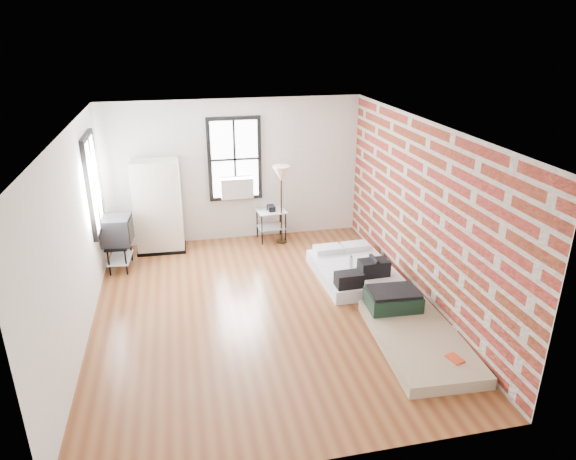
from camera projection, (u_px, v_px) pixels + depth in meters
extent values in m
plane|color=brown|center=(262.00, 311.00, 7.86)|extent=(6.00, 6.00, 0.00)
cube|color=silver|center=(235.00, 171.00, 10.06)|extent=(5.00, 0.01, 2.80)
cube|color=silver|center=(314.00, 345.00, 4.62)|extent=(5.00, 0.01, 2.80)
cube|color=silver|center=(75.00, 240.00, 6.85)|extent=(0.01, 6.00, 2.80)
cube|color=maroon|center=(421.00, 213.00, 7.83)|extent=(0.02, 6.00, 2.80)
cube|color=white|center=(258.00, 128.00, 6.82)|extent=(5.00, 6.00, 0.01)
cube|color=white|center=(235.00, 159.00, 9.92)|extent=(0.90, 0.02, 1.50)
cube|color=black|center=(209.00, 160.00, 9.84)|extent=(0.07, 0.08, 1.64)
cube|color=black|center=(259.00, 158.00, 10.03)|extent=(0.07, 0.08, 1.64)
cube|color=black|center=(233.00, 118.00, 9.64)|extent=(0.90, 0.08, 0.07)
cube|color=black|center=(236.00, 197.00, 10.23)|extent=(0.90, 0.08, 0.07)
cube|color=black|center=(235.00, 159.00, 9.91)|extent=(0.04, 0.02, 1.50)
cube|color=black|center=(235.00, 159.00, 9.91)|extent=(0.90, 0.02, 0.04)
cube|color=silver|center=(237.00, 187.00, 10.01)|extent=(0.62, 0.30, 0.40)
cube|color=white|center=(94.00, 184.00, 8.39)|extent=(0.02, 0.90, 1.50)
cube|color=black|center=(89.00, 193.00, 7.95)|extent=(0.08, 0.07, 1.64)
cube|color=black|center=(96.00, 176.00, 8.83)|extent=(0.08, 0.07, 1.64)
cube|color=black|center=(86.00, 136.00, 8.10)|extent=(0.08, 0.90, 0.07)
cube|color=black|center=(99.00, 229.00, 8.68)|extent=(0.08, 0.90, 0.07)
cube|color=black|center=(95.00, 184.00, 8.40)|extent=(0.02, 0.04, 1.50)
cube|color=black|center=(95.00, 184.00, 8.40)|extent=(0.02, 0.90, 0.04)
cube|color=white|center=(354.00, 272.00, 8.86)|extent=(1.29, 1.72, 0.22)
cube|color=white|center=(328.00, 249.00, 9.33)|extent=(0.50, 0.33, 0.11)
cube|color=white|center=(355.00, 246.00, 9.45)|extent=(0.50, 0.33, 0.11)
cube|color=black|center=(374.00, 268.00, 8.44)|extent=(0.50, 0.30, 0.27)
cylinder|color=black|center=(374.00, 259.00, 8.39)|extent=(0.08, 0.31, 0.07)
cube|color=black|center=(349.00, 280.00, 8.09)|extent=(0.43, 0.28, 0.23)
cylinder|color=#A1B9CF|center=(351.00, 262.00, 8.72)|extent=(0.06, 0.06, 0.20)
cylinder|color=blue|center=(351.00, 256.00, 8.68)|extent=(0.03, 0.03, 0.03)
cube|color=tan|center=(419.00, 340.00, 7.00)|extent=(1.20, 2.13, 0.16)
cube|color=#142E22|center=(393.00, 300.00, 7.60)|extent=(0.79, 0.59, 0.24)
cube|color=black|center=(394.00, 291.00, 7.55)|extent=(0.75, 0.54, 0.04)
cube|color=#C03D1E|center=(455.00, 359.00, 6.44)|extent=(0.19, 0.25, 0.03)
cube|color=black|center=(162.00, 249.00, 9.96)|extent=(0.92, 0.55, 0.06)
cube|color=beige|center=(158.00, 205.00, 9.62)|extent=(0.88, 0.51, 1.72)
cylinder|color=black|center=(262.00, 230.00, 10.11)|extent=(0.02, 0.02, 0.61)
cylinder|color=black|center=(286.00, 227.00, 10.25)|extent=(0.02, 0.02, 0.61)
cylinder|color=black|center=(257.00, 224.00, 10.44)|extent=(0.02, 0.02, 0.61)
cylinder|color=black|center=(280.00, 221.00, 10.58)|extent=(0.02, 0.02, 0.61)
cube|color=silver|center=(271.00, 211.00, 10.23)|extent=(0.60, 0.50, 0.02)
cube|color=silver|center=(271.00, 227.00, 10.35)|extent=(0.57, 0.47, 0.02)
cube|color=black|center=(271.00, 208.00, 10.21)|extent=(0.15, 0.21, 0.11)
cylinder|color=black|center=(282.00, 241.00, 10.34)|extent=(0.22, 0.22, 0.03)
cylinder|color=black|center=(281.00, 209.00, 10.08)|extent=(0.03, 0.03, 1.35)
cone|color=tan|center=(281.00, 174.00, 9.81)|extent=(0.34, 0.34, 0.30)
cylinder|color=black|center=(109.00, 263.00, 8.88)|extent=(0.03, 0.03, 0.48)
cylinder|color=black|center=(126.00, 262.00, 8.92)|extent=(0.03, 0.03, 0.48)
cylinder|color=black|center=(115.00, 249.00, 9.41)|extent=(0.03, 0.03, 0.48)
cylinder|color=black|center=(131.00, 249.00, 9.44)|extent=(0.03, 0.03, 0.48)
cube|color=black|center=(119.00, 243.00, 9.07)|extent=(0.44, 0.72, 0.03)
cube|color=silver|center=(121.00, 258.00, 9.18)|extent=(0.42, 0.70, 0.02)
cube|color=black|center=(117.00, 230.00, 8.98)|extent=(0.52, 0.59, 0.48)
cube|color=black|center=(131.00, 229.00, 9.01)|extent=(0.06, 0.46, 0.38)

